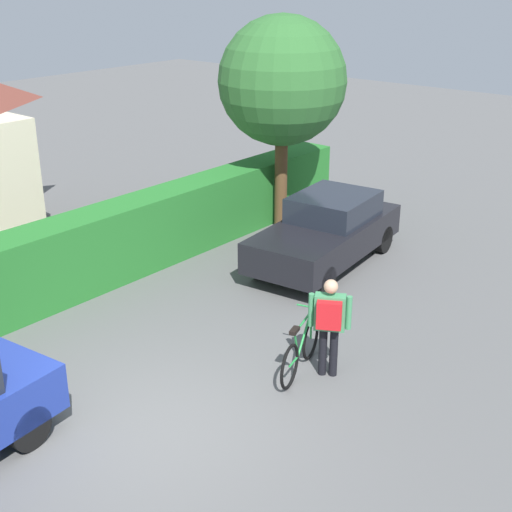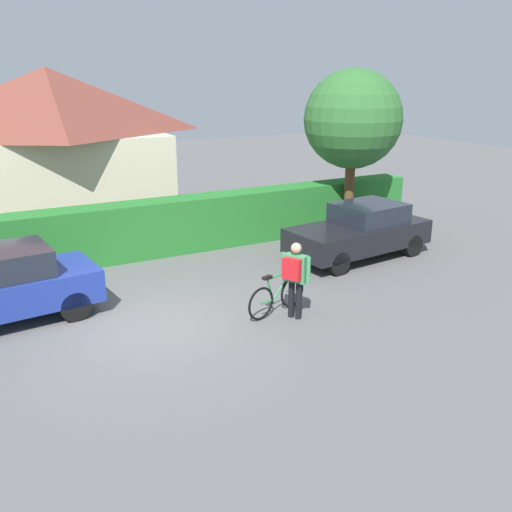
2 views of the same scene
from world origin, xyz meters
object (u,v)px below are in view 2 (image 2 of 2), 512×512
object	(u,v)px
tree_kerbside	(353,120)
bicycle	(277,296)
person_rider	(295,274)
parked_car_far	(360,231)

from	to	relation	value
tree_kerbside	bicycle	bearing A→B (deg)	-139.35
bicycle	tree_kerbside	distance (m)	7.48
person_rider	tree_kerbside	world-z (taller)	tree_kerbside
parked_car_far	tree_kerbside	bearing A→B (deg)	60.59
bicycle	person_rider	size ratio (longest dim) A/B	0.99
parked_car_far	bicycle	xyz separation A→B (m)	(-3.91, -2.21, -0.36)
parked_car_far	bicycle	world-z (taller)	parked_car_far
bicycle	person_rider	distance (m)	0.74
person_rider	tree_kerbside	distance (m)	7.38
parked_car_far	bicycle	bearing A→B (deg)	-150.51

